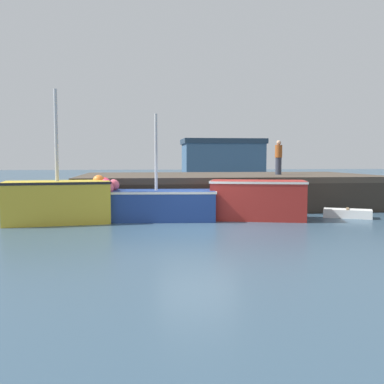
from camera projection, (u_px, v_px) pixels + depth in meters
The scene contains 8 objects.
ground at pixel (198, 229), 14.36m from camera, with size 120.00×160.00×0.10m.
pier at pixel (227, 180), 20.90m from camera, with size 13.60×7.59×1.48m.
fishing_boat_near_left at pixel (58, 201), 15.34m from camera, with size 3.74×2.06×4.59m.
fishing_boat_near_right at pixel (154, 203), 16.06m from camera, with size 4.47×1.94×3.82m.
fishing_boat_mid at pixel (258, 199), 16.29m from camera, with size 3.73×2.39×1.43m.
rowboat at pixel (348, 213), 16.80m from camera, with size 1.87×1.42×0.36m.
dockworker at pixel (279, 157), 21.13m from camera, with size 0.34×0.34×1.62m.
warehouse at pixel (223, 160), 45.26m from camera, with size 8.20×4.64×4.24m.
Camera 1 is at (-1.97, -14.09, 2.21)m, focal length 41.65 mm.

